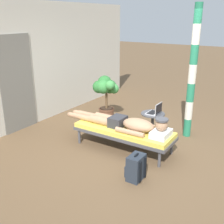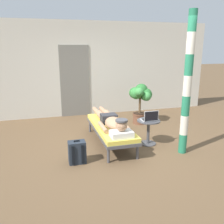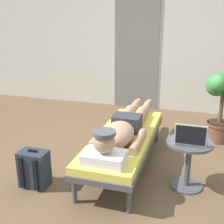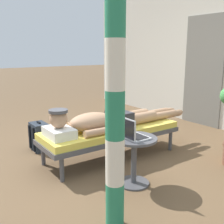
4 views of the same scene
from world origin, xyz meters
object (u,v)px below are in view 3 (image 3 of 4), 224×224
object	(u,v)px
laptop	(190,138)
backpack	(34,169)
lounge_chair	(124,140)
side_table	(189,156)
person_reclining	(123,128)
potted_plant	(224,95)

from	to	relation	value
laptop	backpack	distance (m)	1.66
lounge_chair	side_table	size ratio (longest dim) A/B	3.61
side_table	person_reclining	bearing A→B (deg)	167.59
backpack	laptop	bearing A→B (deg)	14.41
lounge_chair	laptop	world-z (taller)	laptop
side_table	backpack	size ratio (longest dim) A/B	1.23
backpack	lounge_chair	bearing A→B (deg)	40.52
backpack	potted_plant	bearing A→B (deg)	43.56
person_reclining	laptop	xyz separation A→B (m)	(0.76, -0.22, 0.06)
lounge_chair	backpack	world-z (taller)	backpack
backpack	side_table	bearing A→B (deg)	16.16
side_table	laptop	size ratio (longest dim) A/B	1.69
laptop	potted_plant	world-z (taller)	potted_plant
lounge_chair	backpack	size ratio (longest dim) A/B	4.46
person_reclining	side_table	distance (m)	0.79
side_table	potted_plant	size ratio (longest dim) A/B	0.50
side_table	backpack	xyz separation A→B (m)	(-1.56, -0.45, -0.16)
side_table	potted_plant	distance (m)	1.49
laptop	backpack	world-z (taller)	laptop
lounge_chair	potted_plant	distance (m)	1.67
potted_plant	laptop	bearing A→B (deg)	-104.88
lounge_chair	potted_plant	bearing A→B (deg)	45.52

